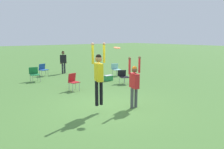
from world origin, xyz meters
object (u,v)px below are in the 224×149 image
(person_jumping, at_px, (99,72))
(camping_chair_4, at_px, (116,68))
(frisbee, at_px, (117,48))
(camping_chair_1, at_px, (123,76))
(person_spectator_far, at_px, (63,60))
(cooler_box, at_px, (108,78))
(camping_chair_3, at_px, (73,80))
(camping_chair_0, at_px, (34,73))
(person_defending, at_px, (134,81))
(camping_chair_2, at_px, (43,69))

(person_jumping, height_order, camping_chair_4, person_jumping)
(frisbee, relative_size, camping_chair_1, 0.31)
(person_jumping, bearing_deg, person_spectator_far, -1.86)
(camping_chair_1, relative_size, cooler_box, 1.56)
(camping_chair_3, bearing_deg, camping_chair_0, -88.43)
(person_defending, xyz_separation_m, camping_chair_3, (-0.48, 3.87, -0.51))
(camping_chair_0, height_order, camping_chair_2, camping_chair_0)
(frisbee, height_order, camping_chair_4, frisbee)
(person_jumping, relative_size, camping_chair_4, 2.60)
(camping_chair_2, bearing_deg, person_jumping, 63.75)
(camping_chair_2, xyz_separation_m, cooler_box, (2.50, -4.14, -0.33))
(camping_chair_4, bearing_deg, camping_chair_3, 42.88)
(frisbee, xyz_separation_m, camping_chair_3, (0.25, 3.72, -1.79))
(person_jumping, bearing_deg, camping_chair_1, -35.14)
(person_defending, distance_m, cooler_box, 5.34)
(camping_chair_2, relative_size, camping_chair_3, 0.96)
(camping_chair_2, distance_m, person_spectator_far, 1.65)
(person_defending, distance_m, camping_chair_3, 3.93)
(person_defending, bearing_deg, camping_chair_0, -153.99)
(camping_chair_0, xyz_separation_m, person_spectator_far, (2.69, 1.54, 0.48))
(camping_chair_0, xyz_separation_m, camping_chair_4, (5.08, -1.61, 0.01))
(camping_chair_4, xyz_separation_m, person_spectator_far, (-2.39, 3.15, 0.47))
(person_spectator_far, bearing_deg, camping_chair_2, -164.23)
(person_spectator_far, bearing_deg, camping_chair_4, -38.84)
(camping_chair_4, relative_size, person_spectator_far, 0.51)
(camping_chair_2, relative_size, cooler_box, 1.66)
(camping_chair_0, xyz_separation_m, camping_chair_1, (3.77, -3.85, -0.04))
(camping_chair_2, xyz_separation_m, person_spectator_far, (1.57, 0.05, 0.48))
(person_defending, distance_m, camping_chair_2, 8.84)
(camping_chair_2, bearing_deg, camping_chair_0, 35.39)
(camping_chair_1, xyz_separation_m, person_spectator_far, (-1.08, 5.39, 0.52))
(person_defending, xyz_separation_m, camping_chair_0, (-1.21, 7.33, -0.52))
(camping_chair_4, bearing_deg, camping_chair_0, 2.24)
(person_jumping, distance_m, person_defending, 1.47)
(frisbee, relative_size, camping_chair_3, 0.28)
(person_jumping, relative_size, frisbee, 9.21)
(frisbee, height_order, camping_chair_3, frisbee)
(person_jumping, distance_m, camping_chair_1, 5.08)
(person_defending, xyz_separation_m, camping_chair_1, (2.56, 3.49, -0.56))
(camping_chair_4, bearing_deg, frisbee, 70.24)
(camping_chair_3, bearing_deg, person_jumping, 65.50)
(camping_chair_1, distance_m, camping_chair_2, 5.96)
(camping_chair_2, distance_m, cooler_box, 4.85)
(camping_chair_1, bearing_deg, camping_chair_2, -36.86)
(cooler_box, bearing_deg, camping_chair_4, 35.45)
(frisbee, relative_size, person_spectator_far, 0.15)
(camping_chair_0, relative_size, camping_chair_4, 1.01)
(camping_chair_0, bearing_deg, person_defending, 111.60)
(camping_chair_1, bearing_deg, camping_chair_3, 19.48)
(person_jumping, bearing_deg, camping_chair_3, 2.52)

